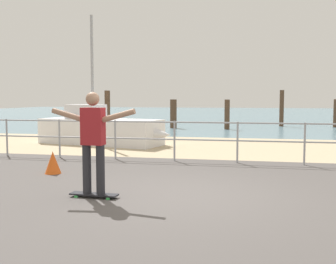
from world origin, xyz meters
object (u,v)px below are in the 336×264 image
Objects in this scene: sailboat at (104,130)px; skateboard at (94,195)px; skateboarder at (93,137)px; traffic_cone at (53,163)px.

skateboard is (2.59, -7.32, -0.45)m from sailboat.
sailboat reaches higher than skateboarder.
sailboat is 5.58m from traffic_cone.
traffic_cone is at bearing 132.49° from skateboarder.
skateboarder is at bearing -70.53° from sailboat.
sailboat is at bearing 109.47° from skateboard.
skateboarder is 2.59m from traffic_cone.
sailboat is at bearing 109.47° from skateboarder.
skateboard is at bearing -70.53° from sailboat.
sailboat reaches higher than traffic_cone.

